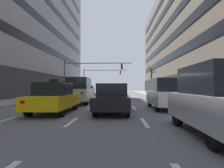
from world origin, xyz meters
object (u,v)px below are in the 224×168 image
object	(u,v)px
car_driving_0	(79,91)
car_driving_3	(112,98)
car_driving_2	(114,93)
traffic_signal_0	(87,70)
taxi_driving_1	(55,98)
street_tree_2	(152,79)
traffic_signal_1	(98,75)
pedestrian_0	(153,89)
car_driving_4	(89,89)
car_driving_5	(117,90)
car_parked_0	(218,100)
car_parked_1	(165,94)
pedestrian_1	(172,90)

from	to	relation	value
car_driving_0	car_driving_3	world-z (taller)	car_driving_0
car_driving_2	traffic_signal_0	bearing A→B (deg)	114.91
taxi_driving_1	car_driving_3	size ratio (longest dim) A/B	1.03
car_driving_2	street_tree_2	bearing A→B (deg)	65.20
traffic_signal_1	taxi_driving_1	bearing A→B (deg)	-87.64
traffic_signal_1	pedestrian_0	distance (m)	15.22
car_driving_4	pedestrian_0	distance (m)	14.59
street_tree_2	pedestrian_0	distance (m)	2.48
car_driving_5	car_parked_0	world-z (taller)	car_parked_0
car_driving_3	pedestrian_0	world-z (taller)	pedestrian_0
pedestrian_0	car_driving_2	bearing A→B (deg)	-114.09
car_driving_0	car_parked_0	distance (m)	11.81
car_parked_0	traffic_signal_0	xyz separation A→B (m)	(-7.93, 22.00, 2.97)
car_driving_4	car_driving_3	bearing A→B (deg)	-78.28
taxi_driving_1	car_driving_5	xyz separation A→B (m)	(3.08, 31.47, -0.02)
car_driving_2	street_tree_2	distance (m)	14.81
car_driving_4	traffic_signal_1	xyz separation A→B (m)	(1.62, 2.86, 3.36)
car_driving_3	pedestrian_0	size ratio (longest dim) A/B	2.65
car_parked_1	pedestrian_1	distance (m)	8.19
car_driving_4	pedestrian_1	world-z (taller)	pedestrian_1
car_driving_0	traffic_signal_0	distance (m)	12.53
car_driving_0	street_tree_2	distance (m)	18.44
street_tree_2	car_driving_4	bearing A→B (deg)	144.47
car_driving_3	street_tree_2	world-z (taller)	street_tree_2
car_parked_0	street_tree_2	size ratio (longest dim) A/B	0.87
car_parked_1	street_tree_2	xyz separation A→B (m)	(2.62, 19.40, 1.71)
car_driving_2	car_driving_4	distance (m)	22.89
car_driving_4	car_parked_1	bearing A→B (deg)	-71.14
car_driving_3	car_driving_0	bearing A→B (deg)	119.78
car_parked_1	street_tree_2	distance (m)	19.66
taxi_driving_1	pedestrian_1	world-z (taller)	taxi_driving_1
car_driving_5	pedestrian_0	world-z (taller)	pedestrian_0
car_driving_0	car_driving_3	bearing A→B (deg)	-60.22
car_driving_4	traffic_signal_1	world-z (taller)	traffic_signal_1
car_driving_3	pedestrian_1	world-z (taller)	pedestrian_1
car_parked_1	traffic_signal_1	world-z (taller)	traffic_signal_1
car_parked_0	car_driving_3	bearing A→B (deg)	126.54
car_driving_3	pedestrian_0	xyz separation A→B (m)	(6.60, 23.11, 0.29)
car_driving_3	car_parked_1	bearing A→B (deg)	29.63
car_driving_2	car_driving_3	bearing A→B (deg)	-88.82
car_parked_1	pedestrian_1	xyz separation A→B (m)	(2.73, 7.72, 0.13)
taxi_driving_1	car_driving_5	world-z (taller)	taxi_driving_1
car_driving_0	traffic_signal_1	size ratio (longest dim) A/B	0.45
car_driving_3	traffic_signal_1	bearing A→B (deg)	97.99
car_driving_5	car_parked_1	bearing A→B (deg)	-83.13
car_driving_0	car_driving_3	distance (m)	6.16
taxi_driving_1	street_tree_2	size ratio (longest dim) A/B	0.90
car_parked_1	traffic_signal_0	bearing A→B (deg)	117.07
car_driving_3	traffic_signal_0	xyz separation A→B (m)	(-4.55, 17.44, 3.22)
car_driving_3	car_parked_0	xyz separation A→B (m)	(3.38, -4.56, 0.25)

